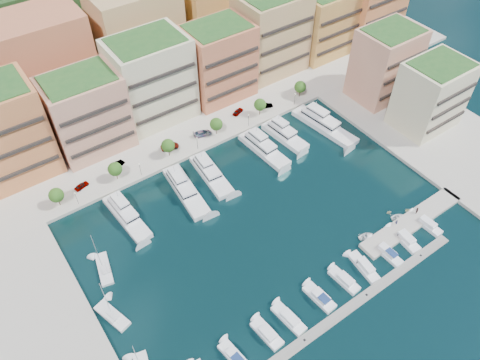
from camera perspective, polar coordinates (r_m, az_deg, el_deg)
The scene contains 58 objects.
ground at distance 118.37m, azimuth 2.82°, elevation -4.97°, with size 400.00×400.00×0.00m, color black.
north_quay at distance 157.70m, azimuth -11.09°, elevation 9.73°, with size 220.00×64.00×2.00m, color #9E998E.
east_quay at distance 151.11m, azimuth 23.91°, elevation 4.17°, with size 34.00×76.00×2.00m, color #9E998E.
hillside at distance 196.36m, azimuth -17.78°, elevation 16.34°, with size 240.00×40.00×58.00m, color #193515.
south_pontoon at distance 106.04m, azimuth 11.67°, elevation -16.08°, with size 72.00×2.20×0.35m, color gray.
finger_pier at distance 125.39m, azimuth 20.13°, elevation -4.93°, with size 32.00×5.00×2.00m, color #9E998E.
apartment_1 at distance 133.98m, azimuth -26.78°, elevation 5.17°, with size 20.00×16.50×26.80m.
apartment_2 at distance 135.66m, azimuth -18.11°, elevation 7.76°, with size 20.00×15.50×22.80m.
apartment_3 at distance 141.56m, azimuth -10.73°, elevation 11.96°, with size 22.00×16.50×25.80m.
apartment_4 at distance 149.10m, azimuth -2.63°, elevation 14.24°, with size 20.00×15.50×23.80m.
apartment_5 at distance 160.78m, azimuth 3.81°, elevation 17.42°, with size 22.00×16.50×26.80m.
apartment_6 at distance 173.60m, azimuth 10.26°, elevation 18.40°, with size 20.00×15.50×22.80m.
apartment_7 at distance 185.45m, azimuth 15.57°, elevation 19.75°, with size 22.00×16.50×24.80m.
apartment_east_a at distance 155.57m, azimuth 17.29°, elevation 13.41°, with size 18.00×14.50×22.80m.
apartment_east_b at distance 148.10m, azimuth 22.27°, elevation 9.60°, with size 18.00×14.50×20.80m.
backblock_1 at distance 153.05m, azimuth -22.57°, elevation 12.95°, with size 26.00×18.00×30.00m, color #B86545.
backblock_2 at distance 160.13m, azimuth -12.34°, elevation 17.02°, with size 26.00×18.00×30.00m, color tan.
backblock_3 at distance 172.21m, azimuth -2.91°, elevation 20.19°, with size 26.00×18.00×30.00m, color gold.
tree_0 at distance 126.14m, azimuth -21.49°, elevation -1.74°, with size 3.80×3.80×5.65m.
tree_1 at distance 128.02m, azimuth -14.99°, elevation 1.29°, with size 3.80×3.80×5.65m.
tree_2 at distance 131.83m, azimuth -8.76°, elevation 4.17°, with size 3.80×3.80×5.65m.
tree_3 at distance 137.41m, azimuth -2.92°, elevation 6.81°, with size 3.80×3.80×5.65m.
tree_4 at distance 144.55m, azimuth 2.46°, elevation 9.16°, with size 3.80×3.80×5.65m.
tree_5 at distance 153.04m, azimuth 7.35°, elevation 11.20°, with size 3.80×3.80×5.65m.
lamppost_0 at distance 125.44m, azimuth -19.38°, elevation -1.89°, with size 0.30×0.30×4.20m.
lamppost_1 at distance 128.27m, azimuth -12.10°, elevation 1.52°, with size 0.30×0.30×4.20m.
lamppost_2 at distance 133.49m, azimuth -5.25°, elevation 4.70°, with size 0.30×0.30×4.20m.
lamppost_3 at distance 140.83m, azimuth 1.05°, elevation 7.55°, with size 0.30×0.30×4.20m.
lamppost_4 at distance 149.98m, azimuth 6.71°, elevation 10.00°, with size 0.30×0.30×4.20m.
yacht_1 at distance 121.47m, azimuth -13.77°, elevation -4.14°, with size 5.65×18.16×7.30m.
yacht_2 at distance 124.57m, azimuth -6.79°, elevation -1.02°, with size 6.58×20.23×7.30m.
yacht_3 at distance 127.99m, azimuth -3.69°, elevation 0.92°, with size 6.19×17.86×7.30m.
yacht_4 at distance 135.19m, azimuth 2.77°, elevation 3.96°, with size 6.05×18.26×7.30m.
yacht_5 at distance 139.92m, azimuth 5.33°, elevation 5.61°, with size 6.19×16.06×7.30m.
yacht_6 at distance 145.12m, azimuth 10.02°, elevation 6.78°, with size 7.96×22.92×7.30m.
cruiser_1 at distance 99.87m, azimuth -0.69°, elevation -20.71°, with size 3.50×7.76×2.66m.
cruiser_2 at distance 101.96m, azimuth 3.32°, elevation -18.21°, with size 3.50×7.88×2.55m.
cruiser_3 at distance 103.78m, azimuth 5.99°, elevation -16.47°, with size 3.54×8.63×2.55m.
cruiser_4 at distance 107.01m, azimuth 9.68°, elevation -13.94°, with size 3.48×8.08×2.66m.
cruiser_5 at distance 110.29m, azimuth 12.60°, elevation -11.86°, with size 3.20×7.86×2.55m.
cruiser_6 at distance 113.31m, azimuth 14.87°, elevation -10.20°, with size 3.60×9.05×2.55m.
cruiser_7 at distance 117.08m, azimuth 17.32°, elevation -8.39°, with size 2.65×9.24×2.66m.
cruiser_8 at distance 120.91m, azimuth 19.42°, elevation -6.78°, with size 3.60×8.85×2.55m.
cruiser_9 at distance 125.75m, azimuth 21.74°, elevation -5.00°, with size 2.78×8.72×2.55m.
sailboat_1 at distance 107.31m, azimuth -15.28°, elevation -15.71°, with size 5.20×9.22×13.20m.
sailboat_2 at distance 113.93m, azimuth -16.20°, elevation -10.42°, with size 4.61×9.36×13.20m.
tender_1 at distance 125.30m, azimuth 17.71°, elevation -3.77°, with size 1.34×1.56×0.82m, color beige.
tender_3 at distance 127.29m, azimuth 19.74°, elevation -3.48°, with size 1.37×1.58×0.83m, color beige.
tender_0 at distance 118.81m, azimuth 15.09°, elevation -6.64°, with size 2.77×3.87×0.80m, color white.
tender_2 at distance 125.02m, azimuth 18.71°, elevation -4.29°, with size 2.69×3.76×0.78m, color white.
car_0 at distance 130.66m, azimuth -18.76°, elevation -0.66°, with size 1.60×3.99×1.36m, color gray.
car_1 at distance 133.43m, azimuth -14.78°, elevation 1.79°, with size 1.59×4.57×1.51m, color gray.
car_2 at distance 136.00m, azimuth -8.55°, elevation 4.07°, with size 2.40×5.21×1.45m, color gray.
car_3 at distance 139.15m, azimuth -4.61°, elevation 5.71°, with size 2.20×5.42×1.57m, color gray.
car_4 at distance 146.72m, azimuth -0.26°, elevation 8.36°, with size 1.69×4.19×1.43m, color gray.
car_5 at distance 149.38m, azimuth 3.25°, elevation 9.06°, with size 1.40×4.01×1.32m, color gray.
person_0 at distance 121.94m, azimuth 18.54°, elevation -4.89°, with size 0.57×0.38×1.58m, color #222545.
person_1 at distance 125.89m, azimuth 20.73°, elevation -3.49°, with size 0.94×0.73×1.92m, color #47312A.
Camera 1 is at (-46.93, -56.57, 92.79)m, focal length 35.00 mm.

